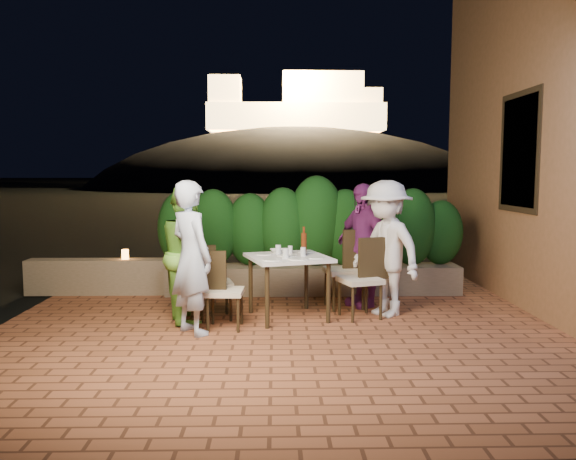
{
  "coord_description": "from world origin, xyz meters",
  "views": [
    {
      "loc": [
        -0.34,
        -5.7,
        1.73
      ],
      "look_at": [
        -0.2,
        0.99,
        1.05
      ],
      "focal_mm": 35.0,
      "sensor_mm": 36.0,
      "label": 1
    }
  ],
  "objects_px": {
    "bowl": "(278,251)",
    "chair_right_back": "(344,269)",
    "diner_blue": "(191,258)",
    "chair_left_back": "(214,282)",
    "chair_left_front": "(225,290)",
    "diner_white": "(386,248)",
    "diner_purple": "(363,245)",
    "beer_bottle": "(304,241)",
    "dining_table": "(288,287)",
    "chair_right_front": "(360,278)",
    "parapet_lamp": "(125,254)",
    "diner_green": "(188,253)"
  },
  "relations": [
    {
      "from": "bowl",
      "to": "chair_right_back",
      "type": "xyz_separation_m",
      "value": [
        0.86,
        0.23,
        -0.27
      ]
    },
    {
      "from": "diner_blue",
      "to": "chair_left_back",
      "type": "bearing_deg",
      "value": -57.66
    },
    {
      "from": "chair_left_front",
      "to": "diner_white",
      "type": "bearing_deg",
      "value": 18.86
    },
    {
      "from": "chair_left_back",
      "to": "diner_purple",
      "type": "xyz_separation_m",
      "value": [
        1.86,
        0.61,
        0.36
      ]
    },
    {
      "from": "diner_purple",
      "to": "diner_blue",
      "type": "bearing_deg",
      "value": -91.29
    },
    {
      "from": "diner_blue",
      "to": "beer_bottle",
      "type": "bearing_deg",
      "value": -101.45
    },
    {
      "from": "dining_table",
      "to": "chair_right_front",
      "type": "bearing_deg",
      "value": -0.34
    },
    {
      "from": "beer_bottle",
      "to": "bowl",
      "type": "height_order",
      "value": "beer_bottle"
    },
    {
      "from": "chair_right_back",
      "to": "parapet_lamp",
      "type": "bearing_deg",
      "value": -26.56
    },
    {
      "from": "diner_green",
      "to": "beer_bottle",
      "type": "bearing_deg",
      "value": -100.79
    },
    {
      "from": "beer_bottle",
      "to": "chair_left_front",
      "type": "xyz_separation_m",
      "value": [
        -0.91,
        -0.54,
        -0.48
      ]
    },
    {
      "from": "chair_left_front",
      "to": "diner_white",
      "type": "distance_m",
      "value": 2.01
    },
    {
      "from": "diner_purple",
      "to": "dining_table",
      "type": "bearing_deg",
      "value": -90.59
    },
    {
      "from": "chair_left_front",
      "to": "bowl",
      "type": "bearing_deg",
      "value": 53.52
    },
    {
      "from": "chair_right_front",
      "to": "diner_green",
      "type": "height_order",
      "value": "diner_green"
    },
    {
      "from": "dining_table",
      "to": "chair_right_back",
      "type": "xyz_separation_m",
      "value": [
        0.74,
        0.51,
        0.13
      ]
    },
    {
      "from": "diner_white",
      "to": "dining_table",
      "type": "bearing_deg",
      "value": -117.66
    },
    {
      "from": "bowl",
      "to": "diner_green",
      "type": "distance_m",
      "value": 1.11
    },
    {
      "from": "chair_left_front",
      "to": "diner_green",
      "type": "bearing_deg",
      "value": 143.79
    },
    {
      "from": "beer_bottle",
      "to": "parapet_lamp",
      "type": "distance_m",
      "value": 2.84
    },
    {
      "from": "beer_bottle",
      "to": "parapet_lamp",
      "type": "bearing_deg",
      "value": 152.27
    },
    {
      "from": "diner_blue",
      "to": "chair_left_front",
      "type": "bearing_deg",
      "value": -104.07
    },
    {
      "from": "dining_table",
      "to": "diner_blue",
      "type": "bearing_deg",
      "value": -149.77
    },
    {
      "from": "chair_left_back",
      "to": "diner_green",
      "type": "height_order",
      "value": "diner_green"
    },
    {
      "from": "chair_left_front",
      "to": "chair_left_back",
      "type": "relative_size",
      "value": 0.99
    },
    {
      "from": "diner_blue",
      "to": "parapet_lamp",
      "type": "distance_m",
      "value": 2.4
    },
    {
      "from": "beer_bottle",
      "to": "diner_blue",
      "type": "relative_size",
      "value": 0.21
    },
    {
      "from": "beer_bottle",
      "to": "chair_left_front",
      "type": "bearing_deg",
      "value": -149.18
    },
    {
      "from": "chair_right_back",
      "to": "chair_right_front",
      "type": "bearing_deg",
      "value": 93.59
    },
    {
      "from": "diner_blue",
      "to": "diner_green",
      "type": "height_order",
      "value": "diner_blue"
    },
    {
      "from": "chair_left_back",
      "to": "beer_bottle",
      "type": "bearing_deg",
      "value": -6.89
    },
    {
      "from": "diner_blue",
      "to": "diner_purple",
      "type": "relative_size",
      "value": 1.03
    },
    {
      "from": "chair_right_back",
      "to": "diner_blue",
      "type": "height_order",
      "value": "diner_blue"
    },
    {
      "from": "chair_left_front",
      "to": "chair_left_back",
      "type": "distance_m",
      "value": 0.46
    },
    {
      "from": "dining_table",
      "to": "chair_right_back",
      "type": "bearing_deg",
      "value": 34.85
    },
    {
      "from": "bowl",
      "to": "chair_right_front",
      "type": "height_order",
      "value": "chair_right_front"
    },
    {
      "from": "chair_left_front",
      "to": "diner_purple",
      "type": "relative_size",
      "value": 0.55
    },
    {
      "from": "beer_bottle",
      "to": "diner_green",
      "type": "height_order",
      "value": "diner_green"
    },
    {
      "from": "chair_left_front",
      "to": "parapet_lamp",
      "type": "xyz_separation_m",
      "value": [
        -1.59,
        1.85,
        0.13
      ]
    },
    {
      "from": "diner_blue",
      "to": "parapet_lamp",
      "type": "bearing_deg",
      "value": -9.63
    },
    {
      "from": "chair_left_back",
      "to": "diner_white",
      "type": "bearing_deg",
      "value": -9.66
    },
    {
      "from": "chair_left_front",
      "to": "diner_purple",
      "type": "bearing_deg",
      "value": 34.39
    },
    {
      "from": "chair_right_front",
      "to": "diner_blue",
      "type": "distance_m",
      "value": 2.04
    },
    {
      "from": "bowl",
      "to": "chair_right_back",
      "type": "bearing_deg",
      "value": 14.89
    },
    {
      "from": "beer_bottle",
      "to": "chair_left_front",
      "type": "relative_size",
      "value": 0.39
    },
    {
      "from": "diner_blue",
      "to": "diner_green",
      "type": "bearing_deg",
      "value": -28.75
    },
    {
      "from": "chair_left_back",
      "to": "chair_right_back",
      "type": "relative_size",
      "value": 0.88
    },
    {
      "from": "bowl",
      "to": "diner_green",
      "type": "height_order",
      "value": "diner_green"
    },
    {
      "from": "dining_table",
      "to": "bowl",
      "type": "height_order",
      "value": "bowl"
    },
    {
      "from": "chair_left_front",
      "to": "diner_purple",
      "type": "xyz_separation_m",
      "value": [
        1.69,
        1.04,
        0.36
      ]
    }
  ]
}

